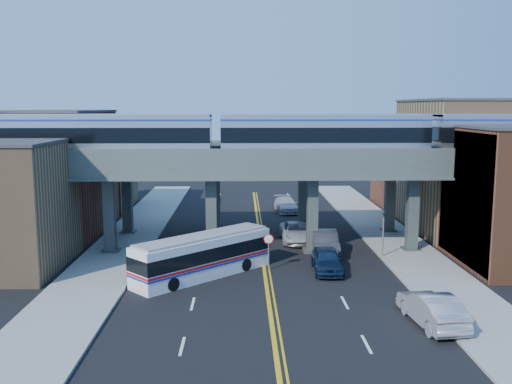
# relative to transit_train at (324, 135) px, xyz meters

# --- Properties ---
(ground) EXTENTS (120.00, 120.00, 0.00)m
(ground) POSITION_rel_transit_train_xyz_m (-4.81, -8.00, -9.36)
(ground) COLOR black
(ground) RESTS_ON ground
(sidewalk_west) EXTENTS (5.00, 70.00, 0.16)m
(sidewalk_west) POSITION_rel_transit_train_xyz_m (-16.31, 2.00, -9.28)
(sidewalk_west) COLOR gray
(sidewalk_west) RESTS_ON ground
(sidewalk_east) EXTENTS (5.00, 70.00, 0.16)m
(sidewalk_east) POSITION_rel_transit_train_xyz_m (6.69, 2.00, -9.28)
(sidewalk_east) COLOR gray
(sidewalk_east) RESTS_ON ground
(building_west_a) EXTENTS (8.00, 10.00, 9.00)m
(building_west_a) POSITION_rel_transit_train_xyz_m (-23.31, -4.00, -4.86)
(building_west_a) COLOR olive
(building_west_a) RESTS_ON ground
(building_west_b) EXTENTS (8.00, 14.00, 11.00)m
(building_west_b) POSITION_rel_transit_train_xyz_m (-23.31, 8.00, -3.86)
(building_west_b) COLOR brown
(building_west_b) RESTS_ON ground
(building_west_c) EXTENTS (8.00, 10.00, 8.00)m
(building_west_c) POSITION_rel_transit_train_xyz_m (-23.31, 21.00, -5.36)
(building_west_c) COLOR olive
(building_west_c) RESTS_ON ground
(building_east_b) EXTENTS (8.00, 14.00, 12.00)m
(building_east_b) POSITION_rel_transit_train_xyz_m (13.69, 8.00, -3.36)
(building_east_b) COLOR olive
(building_east_b) RESTS_ON ground
(building_east_c) EXTENTS (8.00, 10.00, 9.00)m
(building_east_c) POSITION_rel_transit_train_xyz_m (13.69, 21.00, -4.86)
(building_east_c) COLOR brown
(building_east_c) RESTS_ON ground
(mural_panel) EXTENTS (0.10, 9.50, 9.50)m
(mural_panel) POSITION_rel_transit_train_xyz_m (9.74, -4.00, -4.61)
(mural_panel) COLOR teal
(mural_panel) RESTS_ON ground
(elevated_viaduct_near) EXTENTS (52.00, 3.60, 7.40)m
(elevated_viaduct_near) POSITION_rel_transit_train_xyz_m (-4.81, 0.00, -2.88)
(elevated_viaduct_near) COLOR #3B4441
(elevated_viaduct_near) RESTS_ON ground
(elevated_viaduct_far) EXTENTS (52.00, 3.60, 7.40)m
(elevated_viaduct_far) POSITION_rel_transit_train_xyz_m (-4.81, 7.00, -2.88)
(elevated_viaduct_far) COLOR #3B4441
(elevated_viaduct_far) RESTS_ON ground
(transit_train) EXTENTS (49.42, 3.10, 3.62)m
(transit_train) POSITION_rel_transit_train_xyz_m (0.00, 0.00, 0.00)
(transit_train) COLOR black
(transit_train) RESTS_ON elevated_viaduct_near
(stop_sign) EXTENTS (0.76, 0.09, 2.63)m
(stop_sign) POSITION_rel_transit_train_xyz_m (-4.51, -5.00, -7.60)
(stop_sign) COLOR slate
(stop_sign) RESTS_ON ground
(traffic_signal) EXTENTS (0.15, 0.18, 4.10)m
(traffic_signal) POSITION_rel_transit_train_xyz_m (4.39, -2.00, -7.05)
(traffic_signal) COLOR slate
(traffic_signal) RESTS_ON ground
(transit_bus) EXTENTS (9.36, 9.02, 2.74)m
(transit_bus) POSITION_rel_transit_train_xyz_m (-9.04, -6.46, -7.95)
(transit_bus) COLOR white
(transit_bus) RESTS_ON ground
(car_lane_a) EXTENTS (2.15, 5.01, 1.68)m
(car_lane_a) POSITION_rel_transit_train_xyz_m (-0.41, -5.54, -8.51)
(car_lane_a) COLOR #0F1D39
(car_lane_a) RESTS_ON ground
(car_lane_b) EXTENTS (2.23, 5.64, 1.83)m
(car_lane_b) POSITION_rel_transit_train_xyz_m (0.14, -0.70, -8.44)
(car_lane_b) COLOR #2E2E30
(car_lane_b) RESTS_ON ground
(car_lane_c) EXTENTS (2.76, 5.87, 1.62)m
(car_lane_c) POSITION_rel_transit_train_xyz_m (-1.66, 3.56, -8.54)
(car_lane_c) COLOR #BDBEC0
(car_lane_c) RESTS_ON ground
(car_lane_d) EXTENTS (2.79, 5.65, 1.58)m
(car_lane_d) POSITION_rel_transit_train_xyz_m (-1.51, 17.66, -8.57)
(car_lane_d) COLOR #B8B7BD
(car_lane_d) RESTS_ON ground
(car_parked_curb) EXTENTS (2.50, 5.60, 1.79)m
(car_parked_curb) POSITION_rel_transit_train_xyz_m (3.69, -15.53, -8.46)
(car_parked_curb) COLOR #99989C
(car_parked_curb) RESTS_ON ground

